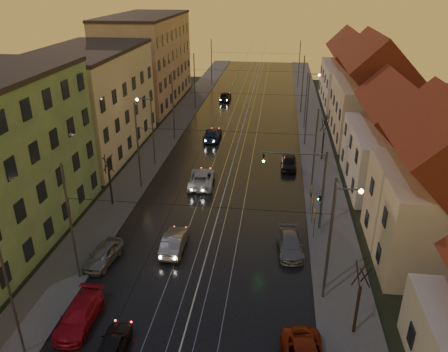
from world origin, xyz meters
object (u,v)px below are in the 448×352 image
at_px(driving_car_4, 225,96).
at_px(street_lamp_0, 2,285).
at_px(driving_car_0, 112,346).
at_px(street_lamp_2, 150,125).
at_px(parked_left_3, 103,254).
at_px(parked_left_2, 79,315).
at_px(traffic_light_mast, 312,180).
at_px(street_lamp_1, 336,229).
at_px(parked_right_2, 289,162).
at_px(driving_car_2, 202,178).
at_px(street_lamp_3, 309,95).
at_px(driving_car_1, 174,242).
at_px(driving_car_3, 212,134).
at_px(parked_right_1, 290,244).

bearing_deg(driving_car_4, street_lamp_0, 85.16).
distance_m(street_lamp_0, driving_car_0, 6.88).
bearing_deg(street_lamp_2, parked_left_3, -85.44).
bearing_deg(parked_left_2, traffic_light_mast, 41.71).
relative_size(street_lamp_1, street_lamp_2, 1.00).
bearing_deg(parked_right_2, driving_car_0, -110.21).
height_order(driving_car_2, parked_left_3, driving_car_2).
distance_m(driving_car_0, driving_car_2, 23.02).
bearing_deg(parked_right_2, street_lamp_3, 79.47).
relative_size(street_lamp_3, driving_car_0, 2.09).
bearing_deg(parked_left_3, driving_car_1, 32.61).
bearing_deg(driving_car_3, street_lamp_1, 111.54).
xyz_separation_m(street_lamp_1, driving_car_2, (-11.66, 15.57, -4.13)).
distance_m(driving_car_0, driving_car_1, 10.93).
relative_size(driving_car_1, driving_car_4, 0.97).
xyz_separation_m(traffic_light_mast, driving_car_4, (-12.37, 42.19, -3.81)).
xyz_separation_m(street_lamp_3, parked_right_1, (-2.65, -31.63, -4.22)).
xyz_separation_m(street_lamp_2, driving_car_1, (6.44, -16.53, -4.15)).
distance_m(street_lamp_2, driving_car_2, 8.92).
relative_size(driving_car_1, driving_car_3, 0.85).
bearing_deg(parked_right_2, street_lamp_0, -118.72).
bearing_deg(parked_right_1, driving_car_1, -179.73).
relative_size(street_lamp_0, traffic_light_mast, 1.11).
bearing_deg(driving_car_3, street_lamp_2, 58.52).
bearing_deg(street_lamp_2, parked_right_1, -45.13).
relative_size(traffic_light_mast, driving_car_2, 1.32).
distance_m(street_lamp_1, parked_left_2, 17.14).
height_order(street_lamp_2, parked_left_3, street_lamp_2).
distance_m(traffic_light_mast, driving_car_3, 24.84).
distance_m(parked_left_2, parked_left_3, 6.51).
xyz_separation_m(street_lamp_3, parked_left_3, (-16.70, -34.88, -4.18)).
distance_m(driving_car_1, parked_right_1, 9.16).
relative_size(street_lamp_1, parked_left_2, 1.72).
height_order(traffic_light_mast, driving_car_4, traffic_light_mast).
xyz_separation_m(street_lamp_1, traffic_light_mast, (-1.11, 8.00, -0.29)).
xyz_separation_m(driving_car_1, driving_car_4, (-1.71, 46.72, 0.05)).
relative_size(driving_car_4, parked_left_3, 1.11).
xyz_separation_m(street_lamp_0, driving_car_2, (6.55, 23.57, -4.13)).
height_order(street_lamp_3, driving_car_4, street_lamp_3).
bearing_deg(driving_car_4, parked_right_2, 110.22).
xyz_separation_m(street_lamp_2, street_lamp_3, (18.21, 16.00, 0.00)).
bearing_deg(driving_car_2, traffic_light_mast, 139.76).
relative_size(driving_car_1, driving_car_2, 0.82).
relative_size(traffic_light_mast, parked_left_2, 1.55).
distance_m(traffic_light_mast, parked_left_2, 20.17).
height_order(street_lamp_1, traffic_light_mast, street_lamp_1).
xyz_separation_m(street_lamp_1, driving_car_1, (-11.77, 3.47, -4.15)).
bearing_deg(street_lamp_2, parked_right_2, 3.88).
distance_m(street_lamp_0, traffic_light_mast, 23.42).
bearing_deg(street_lamp_2, street_lamp_3, 41.31).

